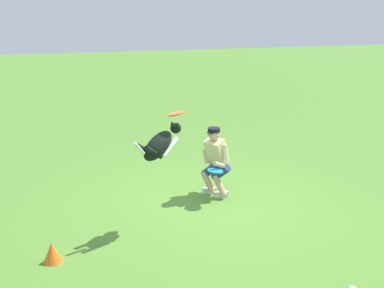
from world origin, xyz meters
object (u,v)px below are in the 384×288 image
object	(u,v)px
frisbee_flying	(176,114)
frisbee_held	(215,171)
dog	(160,144)
training_cone	(52,252)
person	(216,159)

from	to	relation	value
frisbee_flying	frisbee_held	xyz separation A→B (m)	(-0.84, -0.53, -1.19)
dog	training_cone	distance (m)	2.14
frisbee_flying	person	bearing A→B (deg)	-137.43
person	frisbee_flying	world-z (taller)	frisbee_flying
frisbee_flying	training_cone	distance (m)	2.63
person	frisbee_held	world-z (taller)	person
frisbee_held	frisbee_flying	bearing A→B (deg)	32.59
person	dog	xyz separation A→B (m)	(1.25, 0.98, 0.67)
frisbee_flying	frisbee_held	size ratio (longest dim) A/B	0.92
frisbee_flying	dog	bearing A→B (deg)	16.56
frisbee_flying	training_cone	xyz separation A→B (m)	(1.94, 0.64, -1.66)
dog	frisbee_held	world-z (taller)	dog
person	frisbee_flying	distance (m)	1.72
person	dog	size ratio (longest dim) A/B	1.46
frisbee_held	training_cone	xyz separation A→B (m)	(2.78, 1.18, -0.47)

